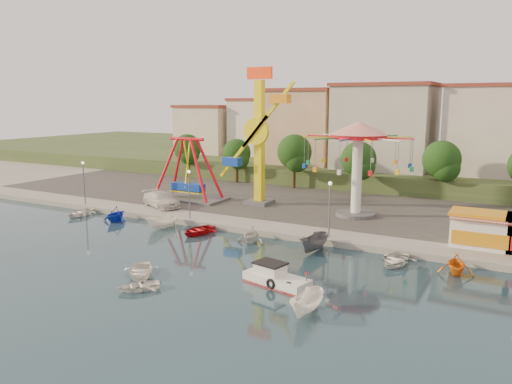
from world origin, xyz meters
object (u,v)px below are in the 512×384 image
Objects in this scene: cabin_motorboat at (275,279)px; skiff at (307,304)px; pirate_ship_ride at (188,170)px; kamikaze_tower at (261,140)px; van at (161,199)px; rowboat_a at (141,271)px; wave_swinger at (358,147)px.

cabin_motorboat reaches higher than skiff.
kamikaze_tower is at bearing 8.04° from pirate_ship_ride.
van is at bearing 158.84° from cabin_motorboat.
pirate_ship_ride reaches higher than cabin_motorboat.
kamikaze_tower is 3.11× the size of cabin_motorboat.
kamikaze_tower is at bearing 59.27° from rowboat_a.
kamikaze_tower is 12.04m from wave_swinger.
pirate_ship_ride is at bearing -171.96° from kamikaze_tower.
skiff is 0.61× the size of van.
pirate_ship_ride is 2.68× the size of skiff.
skiff is (13.86, -0.30, 0.32)m from rowboat_a.
skiff is at bearing -78.77° from wave_swinger.
rowboat_a is at bearing -121.46° from van.
van is at bearing -90.54° from pirate_ship_ride.
van reaches higher than rowboat_a.
cabin_motorboat is at bearing -41.87° from pirate_ship_ride.
pirate_ship_ride is at bearing 22.48° from van.
van is at bearing 146.97° from skiff.
skiff is 32.97m from van.
pirate_ship_ride is 31.11m from cabin_motorboat.
kamikaze_tower is 1.42× the size of wave_swinger.
wave_swinger is 3.00× the size of rowboat_a.
cabin_motorboat is 10.36m from rowboat_a.
pirate_ship_ride is 27.58m from rowboat_a.
wave_swinger is 3.11× the size of skiff.
kamikaze_tower is 4.42× the size of skiff.
cabin_motorboat is (13.04, -22.01, -8.01)m from kamikaze_tower.
skiff is (5.04, -25.41, -7.47)m from wave_swinger.
wave_swinger is at bearing 102.99° from skiff.
kamikaze_tower reaches higher than skiff.
wave_swinger is 23.96m from van.
wave_swinger is at bearing 3.15° from pirate_ship_ride.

